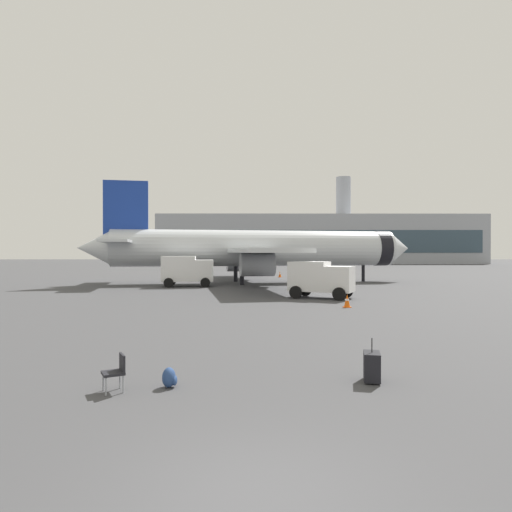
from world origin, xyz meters
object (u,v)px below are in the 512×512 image
object	(u,v)px
rolling_suitcase	(372,366)
gate_chair	(116,370)
traveller_backpack	(170,378)
airplane_at_gate	(255,249)
cargo_van	(320,278)
service_truck	(187,270)
safety_cone_near	(347,301)
safety_cone_mid	(280,274)

from	to	relation	value
rolling_suitcase	gate_chair	size ratio (longest dim) A/B	1.28
traveller_backpack	airplane_at_gate	bearing A→B (deg)	86.58
cargo_van	gate_chair	distance (m)	22.51
cargo_van	gate_chair	world-z (taller)	cargo_van
service_truck	gate_chair	bearing A→B (deg)	-84.43
rolling_suitcase	gate_chair	bearing A→B (deg)	-173.21
airplane_at_gate	rolling_suitcase	xyz separation A→B (m)	(2.81, -36.15, -3.27)
airplane_at_gate	gate_chair	xyz separation A→B (m)	(-3.37, -36.89, -3.16)
traveller_backpack	service_truck	bearing A→B (deg)	97.74
traveller_backpack	safety_cone_near	bearing A→B (deg)	64.02
cargo_van	traveller_backpack	world-z (taller)	cargo_van
airplane_at_gate	traveller_backpack	distance (m)	36.82
service_truck	cargo_van	size ratio (longest dim) A/B	1.03
traveller_backpack	rolling_suitcase	bearing A→B (deg)	5.00
airplane_at_gate	gate_chair	world-z (taller)	airplane_at_gate
safety_cone_near	gate_chair	xyz separation A→B (m)	(-8.75, -15.82, 0.11)
airplane_at_gate	rolling_suitcase	bearing A→B (deg)	-85.55
safety_cone_near	service_truck	bearing A→B (deg)	126.56
rolling_suitcase	traveller_backpack	bearing A→B (deg)	-175.00
airplane_at_gate	safety_cone_mid	size ratio (longest dim) A/B	44.41
cargo_van	traveller_backpack	bearing A→B (deg)	-108.06
airplane_at_gate	cargo_van	distance (m)	16.65
safety_cone_mid	rolling_suitcase	world-z (taller)	rolling_suitcase
airplane_at_gate	safety_cone_near	size ratio (longest dim) A/B	45.47
cargo_van	safety_cone_near	xyz separation A→B (m)	(0.80, -5.22, -1.06)
service_truck	traveller_backpack	bearing A→B (deg)	-82.26
service_truck	cargo_van	xyz separation A→B (m)	(11.05, -10.75, -0.16)
safety_cone_near	traveller_backpack	world-z (taller)	safety_cone_near
gate_chair	safety_cone_mid	bearing A→B (deg)	82.04
safety_cone_mid	rolling_suitcase	size ratio (longest dim) A/B	0.73
service_truck	traveller_backpack	xyz separation A→B (m)	(4.28, -31.49, -1.37)
airplane_at_gate	gate_chair	distance (m)	37.18
traveller_backpack	gate_chair	xyz separation A→B (m)	(-1.19, -0.30, 0.27)
airplane_at_gate	service_truck	bearing A→B (deg)	-141.73
safety_cone_mid	rolling_suitcase	distance (m)	46.83
airplane_at_gate	cargo_van	world-z (taller)	airplane_at_gate
service_truck	safety_cone_mid	distance (m)	18.59
airplane_at_gate	rolling_suitcase	size ratio (longest dim) A/B	32.43
airplane_at_gate	safety_cone_near	bearing A→B (deg)	-75.70
rolling_suitcase	traveller_backpack	world-z (taller)	rolling_suitcase
cargo_van	gate_chair	size ratio (longest dim) A/B	5.62
service_truck	gate_chair	world-z (taller)	service_truck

